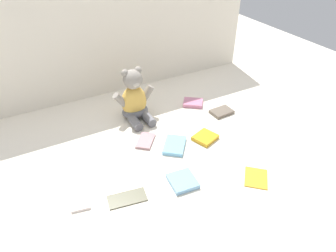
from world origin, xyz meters
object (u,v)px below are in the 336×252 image
object	(u,v)px
book_case_4	(205,138)
book_case_6	(256,177)
book_case_5	(175,145)
book_case_2	(193,103)
book_case_7	(146,141)
book_case_3	(222,112)
book_case_1	(183,181)
book_case_8	(127,198)
book_case_0	(80,198)
teddy_bear	(135,100)

from	to	relation	value
book_case_4	book_case_6	world-z (taller)	book_case_4
book_case_5	book_case_2	bearing A→B (deg)	84.10
book_case_4	book_case_7	bearing A→B (deg)	-133.98
book_case_3	book_case_1	bearing A→B (deg)	124.76
book_case_4	book_case_8	world-z (taller)	book_case_4
book_case_7	book_case_5	bearing A→B (deg)	-3.20
book_case_0	book_case_4	xyz separation A→B (m)	(0.60, 0.08, 0.00)
teddy_bear	book_case_2	distance (m)	0.33
book_case_8	book_case_7	bearing A→B (deg)	153.24
book_case_0	book_case_2	xyz separation A→B (m)	(0.72, 0.37, 0.00)
teddy_bear	book_case_8	xyz separation A→B (m)	(-0.24, -0.49, -0.09)
book_case_3	book_case_6	distance (m)	0.48
book_case_2	book_case_3	bearing A→B (deg)	66.20
book_case_6	book_case_3	bearing A→B (deg)	-67.88
book_case_4	book_case_7	distance (m)	0.27
teddy_bear	book_case_8	size ratio (longest dim) A/B	1.87
book_case_4	book_case_5	size ratio (longest dim) A/B	0.76
book_case_5	book_case_6	bearing A→B (deg)	-21.59
book_case_2	book_case_7	world-z (taller)	book_case_2
book_case_5	book_case_6	xyz separation A→B (m)	(0.19, -0.32, -0.00)
book_case_0	book_case_6	xyz separation A→B (m)	(0.64, -0.22, -0.00)
book_case_1	book_case_7	xyz separation A→B (m)	(-0.02, 0.30, -0.00)
teddy_bear	book_case_6	size ratio (longest dim) A/B	2.35
book_case_3	teddy_bear	bearing A→B (deg)	62.66
book_case_1	book_case_4	bearing A→B (deg)	-135.41
book_case_0	book_case_5	xyz separation A→B (m)	(0.45, 0.10, 0.00)
book_case_0	book_case_3	size ratio (longest dim) A/B	1.06
book_case_3	book_case_8	distance (m)	0.72
book_case_6	book_case_8	bearing A→B (deg)	25.67
book_case_0	book_case_8	world-z (taller)	same
teddy_bear	book_case_4	xyz separation A→B (m)	(0.21, -0.33, -0.09)
teddy_bear	book_case_3	size ratio (longest dim) A/B	2.37
book_case_2	book_case_8	world-z (taller)	book_case_2
book_case_4	book_case_1	bearing A→B (deg)	-70.73
book_case_6	book_case_8	size ratio (longest dim) A/B	0.79
teddy_bear	book_case_4	distance (m)	0.40
book_case_0	book_case_7	size ratio (longest dim) A/B	1.02
teddy_bear	book_case_8	bearing A→B (deg)	-116.33
book_case_1	book_case_5	world-z (taller)	same
book_case_1	book_case_8	size ratio (longest dim) A/B	0.75
teddy_bear	book_case_1	xyz separation A→B (m)	(-0.02, -0.51, -0.09)
book_case_2	book_case_8	distance (m)	0.72
book_case_5	book_case_8	world-z (taller)	book_case_5
book_case_2	book_case_5	size ratio (longest dim) A/B	0.78
book_case_3	book_case_0	bearing A→B (deg)	102.71
teddy_bear	book_case_0	bearing A→B (deg)	-133.96
book_case_1	book_case_5	xyz separation A→B (m)	(0.08, 0.21, -0.00)
book_case_5	book_case_8	distance (m)	0.35
book_case_8	book_case_5	bearing A→B (deg)	130.34
book_case_3	book_case_7	distance (m)	0.45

